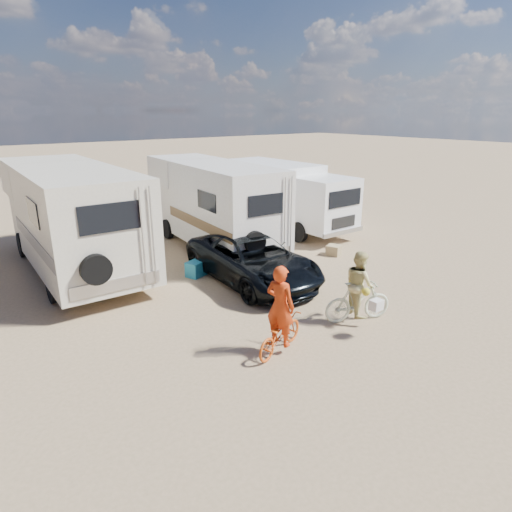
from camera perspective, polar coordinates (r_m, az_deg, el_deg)
ground at (r=12.57m, az=12.27°, el=-5.78°), size 140.00×140.00×0.00m
rv_main at (r=16.77m, az=-5.58°, el=6.42°), size 2.95×7.35×3.23m
rv_left at (r=15.51m, az=-22.71°, el=4.37°), size 3.07×8.32×3.37m
box_truck at (r=19.70m, az=3.81°, el=7.64°), size 2.34×6.86×2.83m
dark_suv at (r=13.53m, az=-0.47°, el=-0.39°), size 2.65×5.20×1.41m
bike_man at (r=9.75m, az=3.08°, el=-9.98°), size 1.69×1.02×0.84m
bike_woman at (r=11.32m, az=13.00°, el=-5.70°), size 1.80×1.12×1.05m
rider_man at (r=9.53m, az=3.13°, el=-7.41°), size 0.62×0.76×1.81m
rider_woman at (r=11.20m, az=13.11°, el=-4.31°), size 0.88×0.98×1.64m
bike_parked at (r=19.31m, az=8.30°, el=4.25°), size 1.66×1.28×0.84m
cooler at (r=14.19m, az=-7.71°, el=-1.63°), size 0.72×0.63×0.49m
crate at (r=16.37m, az=9.98°, el=0.75°), size 0.60×0.60×0.37m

